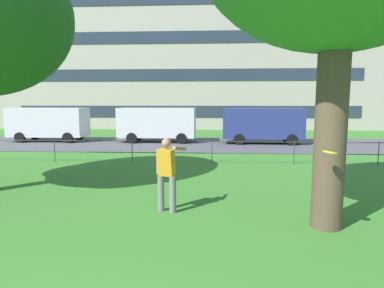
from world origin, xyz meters
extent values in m
cube|color=#4C4C51|center=(0.00, 18.93, 0.00)|extent=(80.00, 7.55, 0.01)
cylinder|color=#333833|center=(-5.21, 12.32, 0.50)|extent=(0.04, 0.04, 1.00)
cylinder|color=#333833|center=(-1.74, 12.32, 0.50)|extent=(0.04, 0.04, 1.00)
cylinder|color=#333833|center=(1.74, 12.32, 0.50)|extent=(0.04, 0.04, 1.00)
cylinder|color=#333833|center=(5.21, 12.32, 0.50)|extent=(0.04, 0.04, 1.00)
cylinder|color=#333833|center=(8.68, 12.32, 0.50)|extent=(0.04, 0.04, 1.00)
cylinder|color=#333833|center=(0.00, 12.32, 0.45)|extent=(31.25, 0.03, 0.03)
cylinder|color=#333833|center=(0.00, 12.32, 0.95)|extent=(31.25, 0.03, 0.03)
sphere|color=#21551D|center=(-5.02, 8.75, 4.80)|extent=(2.59, 2.59, 2.59)
cylinder|color=brown|center=(4.14, 5.19, 2.26)|extent=(0.64, 0.64, 4.51)
cylinder|color=slate|center=(0.49, 6.01, 0.45)|extent=(0.16, 0.16, 0.89)
cylinder|color=slate|center=(0.79, 5.90, 0.45)|extent=(0.16, 0.16, 0.89)
cube|color=orange|center=(0.64, 5.96, 1.21)|extent=(0.44, 0.40, 0.65)
sphere|color=#A87A5B|center=(0.64, 5.96, 1.67)|extent=(0.22, 0.22, 0.22)
cylinder|color=#A87A5B|center=(0.93, 6.18, 1.52)|extent=(0.30, 0.62, 0.19)
cylinder|color=#A87A5B|center=(0.43, 6.04, 1.21)|extent=(0.09, 0.09, 0.62)
cylinder|color=yellow|center=(3.91, 4.50, 1.71)|extent=(0.33, 0.33, 0.07)
cube|color=silver|center=(-9.24, 19.90, 1.29)|extent=(5.01, 1.98, 1.90)
cube|color=#283342|center=(-7.24, 19.89, 1.62)|extent=(0.13, 1.67, 0.76)
cylinder|color=black|center=(-7.54, 20.82, 0.34)|extent=(0.68, 0.24, 0.68)
cylinder|color=black|center=(-7.55, 18.96, 0.34)|extent=(0.68, 0.24, 0.68)
cylinder|color=black|center=(-10.74, 20.84, 0.34)|extent=(0.68, 0.24, 0.68)
cylinder|color=black|center=(-10.75, 18.98, 0.34)|extent=(0.68, 0.24, 0.68)
cube|color=silver|center=(-1.87, 19.94, 1.29)|extent=(5.02, 2.02, 1.90)
cube|color=#283342|center=(0.13, 19.92, 1.62)|extent=(0.14, 1.67, 0.76)
cylinder|color=black|center=(-0.16, 20.85, 0.34)|extent=(0.68, 0.25, 0.68)
cylinder|color=black|center=(-0.18, 18.99, 0.34)|extent=(0.68, 0.25, 0.68)
cylinder|color=black|center=(-3.36, 20.89, 0.34)|extent=(0.68, 0.25, 0.68)
cylinder|color=black|center=(-3.38, 19.02, 0.34)|extent=(0.68, 0.25, 0.68)
cube|color=navy|center=(4.95, 19.58, 1.29)|extent=(5.05, 2.10, 1.90)
cube|color=#283342|center=(6.95, 19.52, 1.62)|extent=(0.17, 1.67, 0.76)
cylinder|color=black|center=(6.68, 20.46, 0.34)|extent=(0.69, 0.26, 0.68)
cylinder|color=black|center=(6.62, 18.60, 0.34)|extent=(0.69, 0.26, 0.68)
cylinder|color=black|center=(3.48, 20.55, 0.34)|extent=(0.69, 0.26, 0.68)
cylinder|color=black|center=(3.43, 18.69, 0.34)|extent=(0.69, 0.26, 0.68)
cube|color=#ADA393|center=(-0.66, 36.39, 8.61)|extent=(38.67, 13.17, 17.21)
cube|color=#283342|center=(-0.66, 29.77, 1.72)|extent=(32.48, 0.06, 1.10)
cube|color=#283342|center=(-0.66, 29.77, 5.16)|extent=(32.48, 0.06, 1.10)
cube|color=#283342|center=(-0.66, 29.77, 8.61)|extent=(32.48, 0.06, 1.10)
camera|label=1|loc=(1.69, -1.71, 2.64)|focal=30.89mm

